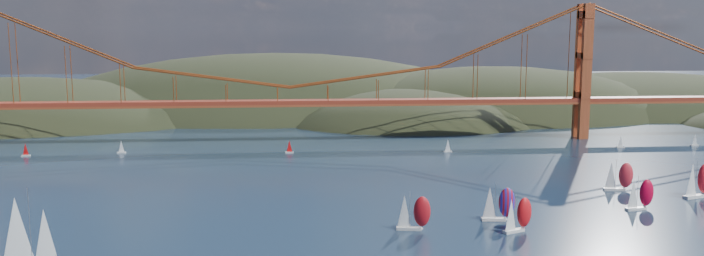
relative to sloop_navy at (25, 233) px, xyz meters
name	(u,v)px	position (x,y,z in m)	size (l,w,h in m)	color
headlands	(373,133)	(94.49, 240.70, -19.32)	(725.00, 225.00, 96.00)	black
bridge	(285,61)	(47.79, 142.42, 25.37)	(552.00, 12.00, 55.00)	maroon
sloop_navy	(25,233)	(0.00, 0.00, 0.00)	(10.56, 7.56, 15.55)	black
racer_0	(413,212)	(77.56, 18.31, -2.67)	(7.88, 3.81, 8.88)	silver
racer_1	(517,214)	(100.68, 14.99, -2.78)	(7.71, 5.36, 8.64)	white
racer_2	(640,194)	(137.31, 30.70, -2.72)	(7.81, 4.07, 8.76)	white
racer_3	(618,176)	(141.53, 50.96, -2.56)	(8.08, 3.96, 9.10)	silver
racer_4	(698,180)	(159.26, 41.44, -1.91)	(9.37, 5.68, 10.49)	white
racer_rwb	(498,203)	(98.96, 24.17, -2.58)	(7.99, 3.54, 9.06)	silver
distant_boat_2	(26,150)	(-44.49, 118.86, -4.46)	(3.00, 2.00, 4.70)	silver
distant_boat_3	(121,147)	(-11.96, 122.09, -4.46)	(3.00, 2.00, 4.70)	silver
distant_boat_4	(621,142)	(174.96, 117.54, -4.46)	(3.00, 2.00, 4.70)	silver
distant_boat_5	(695,140)	(205.21, 118.55, -4.46)	(3.00, 2.00, 4.70)	silver
distant_boat_8	(448,146)	(107.26, 114.08, -4.46)	(3.00, 2.00, 4.70)	silver
distant_boat_9	(289,147)	(49.19, 117.13, -4.46)	(3.00, 2.00, 4.70)	silver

